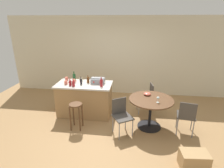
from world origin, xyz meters
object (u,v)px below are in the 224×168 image
object	(u,v)px
wooden_stool	(76,111)
bottle_2	(81,81)
bottle_3	(70,83)
cup_1	(74,81)
folding_chair_far	(186,115)
bottle_4	(101,83)
cardboard_box	(194,160)
bottle_0	(74,77)
bottle_1	(73,84)
cup_0	(67,79)
kitchen_island	(85,99)
dining_table	(151,106)
folding_chair_near	(121,114)
wine_glass	(158,98)
folding_chair_left	(147,96)
cup_3	(81,79)
serving_bowl	(147,94)
toolbox	(98,81)
cup_2	(66,83)
bottle_5	(88,80)

from	to	relation	value
wooden_stool	bottle_2	size ratio (longest dim) A/B	3.03
bottle_3	cup_1	size ratio (longest dim) A/B	1.64
folding_chair_far	bottle_4	world-z (taller)	bottle_4
bottle_2	cardboard_box	world-z (taller)	bottle_2
wooden_stool	bottle_0	xyz separation A→B (m)	(-0.32, 0.96, 0.55)
wooden_stool	bottle_3	distance (m)	0.81
bottle_1	cup_0	distance (m)	0.56
kitchen_island	cup_1	size ratio (longest dim) A/B	13.26
kitchen_island	dining_table	distance (m)	1.84
folding_chair_near	wine_glass	size ratio (longest dim) A/B	5.92
folding_chair_left	cup_3	world-z (taller)	cup_3
kitchen_island	folding_chair_left	xyz separation A→B (m)	(1.74, 0.32, 0.06)
bottle_4	serving_bowl	bearing A→B (deg)	-4.18
toolbox	bottle_2	size ratio (longest dim) A/B	1.68
toolbox	bottle_1	size ratio (longest dim) A/B	2.02
bottle_4	cup_3	xyz separation A→B (m)	(-0.65, 0.36, -0.05)
bottle_2	cup_2	xyz separation A→B (m)	(-0.41, -0.05, -0.04)
cardboard_box	folding_chair_near	bearing A→B (deg)	146.84
folding_chair_near	bottle_0	distance (m)	1.83
kitchen_island	wine_glass	world-z (taller)	kitchen_island
bottle_1	cup_1	world-z (taller)	bottle_1
folding_chair_left	cup_2	world-z (taller)	cup_2
folding_chair_far	cup_3	xyz separation A→B (m)	(-2.71, 0.88, 0.45)
kitchen_island	bottle_0	world-z (taller)	bottle_0
bottle_0	serving_bowl	xyz separation A→B (m)	(2.03, -0.45, -0.21)
cup_0	cup_3	xyz separation A→B (m)	(0.43, -0.01, -0.00)
bottle_2	bottle_4	bearing A→B (deg)	-8.30
cup_3	bottle_2	bearing A→B (deg)	-72.83
toolbox	bottle_5	xyz separation A→B (m)	(-0.28, 0.00, 0.01)
toolbox	cup_0	xyz separation A→B (m)	(-0.94, 0.13, -0.03)
folding_chair_far	cup_0	distance (m)	3.29
bottle_0	bottle_4	size ratio (longest dim) A/B	1.07
cup_0	dining_table	bearing A→B (deg)	-15.94
toolbox	bottle_5	distance (m)	0.28
bottle_2	cardboard_box	bearing A→B (deg)	-32.78
kitchen_island	folding_chair_far	distance (m)	2.65
kitchen_island	cup_0	bearing A→B (deg)	158.25
toolbox	cup_1	distance (m)	0.66
folding_chair_far	serving_bowl	size ratio (longest dim) A/B	4.80
bottle_0	cup_2	world-z (taller)	bottle_0
cup_3	dining_table	bearing A→B (deg)	-19.02
wine_glass	serving_bowl	distance (m)	0.46
bottle_0	bottle_3	distance (m)	0.41
folding_chair_far	cup_3	world-z (taller)	cup_3
folding_chair_far	bottle_1	distance (m)	2.86
kitchen_island	cup_2	size ratio (longest dim) A/B	12.77
dining_table	bottle_0	size ratio (longest dim) A/B	4.02
cup_0	cup_3	distance (m)	0.43
cup_1	bottle_0	bearing A→B (deg)	106.32
folding_chair_near	cup_1	distance (m)	1.67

